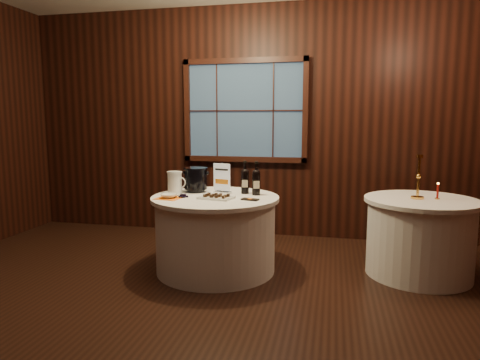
% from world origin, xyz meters
% --- Properties ---
extents(ground, '(6.00, 6.00, 0.00)m').
position_xyz_m(ground, '(0.00, 0.00, 0.00)').
color(ground, black).
rests_on(ground, ground).
extents(back_wall, '(6.00, 0.10, 3.00)m').
position_xyz_m(back_wall, '(0.00, 2.48, 1.54)').
color(back_wall, black).
rests_on(back_wall, ground).
extents(main_table, '(1.28, 1.28, 0.77)m').
position_xyz_m(main_table, '(0.00, 1.00, 0.39)').
color(main_table, white).
rests_on(main_table, ground).
extents(side_table, '(1.08, 1.08, 0.77)m').
position_xyz_m(side_table, '(2.00, 1.30, 0.39)').
color(side_table, white).
rests_on(side_table, ground).
extents(sign_stand, '(0.19, 0.14, 0.32)m').
position_xyz_m(sign_stand, '(0.02, 1.20, 0.88)').
color(sign_stand, silver).
rests_on(sign_stand, main_table).
extents(port_bottle_left, '(0.08, 0.09, 0.34)m').
position_xyz_m(port_bottle_left, '(0.26, 1.23, 0.92)').
color(port_bottle_left, black).
rests_on(port_bottle_left, main_table).
extents(port_bottle_right, '(0.08, 0.09, 0.35)m').
position_xyz_m(port_bottle_right, '(0.39, 1.16, 0.92)').
color(port_bottle_right, black).
rests_on(port_bottle_right, main_table).
extents(ice_bucket, '(0.26, 0.26, 0.26)m').
position_xyz_m(ice_bucket, '(-0.27, 1.21, 0.91)').
color(ice_bucket, black).
rests_on(ice_bucket, main_table).
extents(chocolate_plate, '(0.35, 0.27, 0.05)m').
position_xyz_m(chocolate_plate, '(0.05, 0.87, 0.79)').
color(chocolate_plate, white).
rests_on(chocolate_plate, main_table).
extents(chocolate_box, '(0.18, 0.12, 0.01)m').
position_xyz_m(chocolate_box, '(0.38, 0.87, 0.78)').
color(chocolate_box, black).
rests_on(chocolate_box, main_table).
extents(grape_bunch, '(0.15, 0.09, 0.04)m').
position_xyz_m(grape_bunch, '(-0.29, 0.84, 0.79)').
color(grape_bunch, black).
rests_on(grape_bunch, main_table).
extents(glass_pitcher, '(0.21, 0.16, 0.23)m').
position_xyz_m(glass_pitcher, '(-0.46, 1.09, 0.89)').
color(glass_pitcher, white).
rests_on(glass_pitcher, main_table).
extents(orange_napkin, '(0.27, 0.27, 0.00)m').
position_xyz_m(orange_napkin, '(-0.41, 0.80, 0.77)').
color(orange_napkin, orange).
rests_on(orange_napkin, main_table).
extents(cracker_bowl, '(0.17, 0.17, 0.04)m').
position_xyz_m(cracker_bowl, '(-0.41, 0.80, 0.79)').
color(cracker_bowl, white).
rests_on(cracker_bowl, orange_napkin).
extents(brass_candlestick, '(0.12, 0.12, 0.43)m').
position_xyz_m(brass_candlestick, '(1.96, 1.29, 0.93)').
color(brass_candlestick, gold).
rests_on(brass_candlestick, side_table).
extents(red_candle, '(0.04, 0.04, 0.16)m').
position_xyz_m(red_candle, '(2.14, 1.30, 0.84)').
color(red_candle, gold).
rests_on(red_candle, side_table).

